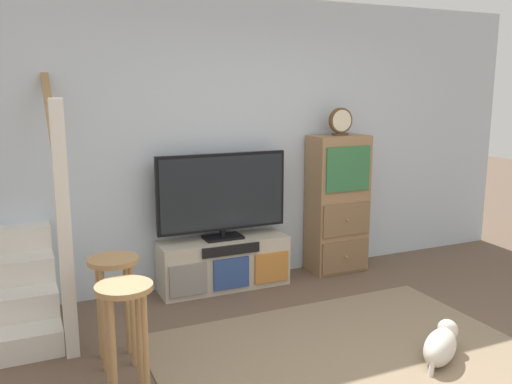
% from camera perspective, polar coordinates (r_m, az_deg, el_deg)
% --- Properties ---
extents(back_wall, '(6.40, 0.12, 2.70)m').
position_cam_1_polar(back_wall, '(5.23, -1.49, 5.34)').
color(back_wall, silver).
rests_on(back_wall, ground_plane).
extents(area_rug, '(2.60, 1.80, 0.01)m').
position_cam_1_polar(area_rug, '(4.01, 9.37, -16.73)').
color(area_rug, '#847056').
rests_on(area_rug, ground_plane).
extents(media_console, '(1.22, 0.38, 0.48)m').
position_cam_1_polar(media_console, '(5.11, -3.39, -7.59)').
color(media_console, '#BCB29E').
rests_on(media_console, ground_plane).
extents(television, '(1.24, 0.22, 0.80)m').
position_cam_1_polar(television, '(4.96, -3.58, -0.20)').
color(television, black).
rests_on(television, media_console).
extents(side_cabinet, '(0.58, 0.38, 1.40)m').
position_cam_1_polar(side_cabinet, '(5.54, 8.63, -1.29)').
color(side_cabinet, '#93704C').
rests_on(side_cabinet, ground_plane).
extents(desk_clock, '(0.25, 0.08, 0.27)m').
position_cam_1_polar(desk_clock, '(5.41, 8.96, 7.38)').
color(desk_clock, '#4C3823').
rests_on(desk_clock, side_cabinet).
extents(bar_stool_near, '(0.34, 0.34, 0.73)m').
position_cam_1_polar(bar_stool_near, '(3.35, -13.70, -12.57)').
color(bar_stool_near, '#A37A4C').
rests_on(bar_stool_near, ground_plane).
extents(bar_stool_far, '(0.34, 0.34, 0.75)m').
position_cam_1_polar(bar_stool_far, '(3.79, -14.77, -9.60)').
color(bar_stool_far, '#A37A4C').
rests_on(bar_stool_far, ground_plane).
extents(dog, '(0.49, 0.41, 0.23)m').
position_cam_1_polar(dog, '(4.07, 19.03, -15.06)').
color(dog, beige).
rests_on(dog, ground_plane).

